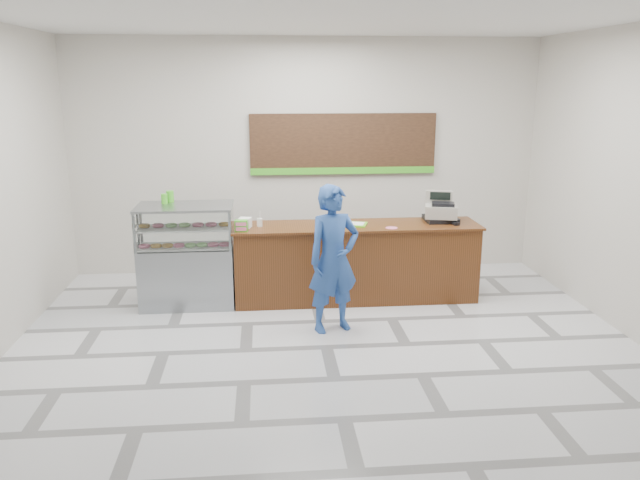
{
  "coord_description": "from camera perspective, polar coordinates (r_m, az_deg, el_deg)",
  "views": [
    {
      "loc": [
        -0.66,
        -6.38,
        2.88
      ],
      "look_at": [
        0.01,
        0.9,
        1.0
      ],
      "focal_mm": 35.0,
      "sensor_mm": 36.0,
      "label": 1
    }
  ],
  "objects": [
    {
      "name": "floor",
      "position": [
        7.03,
        0.61,
        -9.77
      ],
      "size": [
        7.0,
        7.0,
        0.0
      ],
      "primitive_type": "plane",
      "color": "silver",
      "rests_on": "ground"
    },
    {
      "name": "back_wall",
      "position": [
        9.47,
        -1.22,
        7.57
      ],
      "size": [
        7.0,
        0.0,
        7.0
      ],
      "primitive_type": "plane",
      "rotation": [
        1.57,
        0.0,
        0.0
      ],
      "color": "beige",
      "rests_on": "floor"
    },
    {
      "name": "ceiling",
      "position": [
        6.44,
        0.7,
        19.95
      ],
      "size": [
        7.0,
        7.0,
        0.0
      ],
      "primitive_type": "plane",
      "rotation": [
        3.14,
        0.0,
        0.0
      ],
      "color": "silver",
      "rests_on": "back_wall"
    },
    {
      "name": "sales_counter",
      "position": [
        8.36,
        3.29,
        -2.02
      ],
      "size": [
        3.26,
        0.76,
        1.03
      ],
      "color": "#572B12",
      "rests_on": "floor"
    },
    {
      "name": "display_case",
      "position": [
        8.29,
        -12.06,
        -1.32
      ],
      "size": [
        1.22,
        0.72,
        1.33
      ],
      "color": "gray",
      "rests_on": "floor"
    },
    {
      "name": "menu_board",
      "position": [
        9.46,
        2.15,
        8.67
      ],
      "size": [
        2.8,
        0.06,
        0.9
      ],
      "color": "black",
      "rests_on": "back_wall"
    },
    {
      "name": "cash_register",
      "position": [
        8.56,
        10.98,
        2.69
      ],
      "size": [
        0.51,
        0.53,
        0.4
      ],
      "rotation": [
        0.0,
        0.0,
        -0.25
      ],
      "color": "black",
      "rests_on": "sales_counter"
    },
    {
      "name": "card_terminal",
      "position": [
        8.41,
        12.22,
        1.51
      ],
      "size": [
        0.1,
        0.16,
        0.04
      ],
      "primitive_type": "cube",
      "rotation": [
        0.0,
        0.0,
        0.15
      ],
      "color": "black",
      "rests_on": "sales_counter"
    },
    {
      "name": "serving_tray",
      "position": [
        8.21,
        2.95,
        1.46
      ],
      "size": [
        0.44,
        0.37,
        0.02
      ],
      "rotation": [
        0.0,
        0.0,
        -0.3
      ],
      "color": "#6CD61F",
      "rests_on": "sales_counter"
    },
    {
      "name": "napkin_box",
      "position": [
        8.1,
        -6.87,
        1.57
      ],
      "size": [
        0.18,
        0.18,
        0.13
      ],
      "primitive_type": "cube",
      "rotation": [
        0.0,
        0.0,
        -0.23
      ],
      "color": "white",
      "rests_on": "sales_counter"
    },
    {
      "name": "straw_cup",
      "position": [
        8.14,
        -5.54,
        1.61
      ],
      "size": [
        0.07,
        0.07,
        0.11
      ],
      "primitive_type": "cylinder",
      "color": "silver",
      "rests_on": "sales_counter"
    },
    {
      "name": "promo_box",
      "position": [
        7.9,
        -7.22,
        1.31
      ],
      "size": [
        0.16,
        0.11,
        0.14
      ],
      "primitive_type": "cube",
      "rotation": [
        0.0,
        0.0,
        -0.03
      ],
      "color": "green",
      "rests_on": "sales_counter"
    },
    {
      "name": "donut_decal",
      "position": [
        8.08,
        6.56,
        1.1
      ],
      "size": [
        0.16,
        0.16,
        0.0
      ],
      "primitive_type": "cylinder",
      "color": "pink",
      "rests_on": "sales_counter"
    },
    {
      "name": "green_cup_left",
      "position": [
        8.29,
        -14.04,
        3.67
      ],
      "size": [
        0.08,
        0.08,
        0.13
      ],
      "primitive_type": "cylinder",
      "color": "green",
      "rests_on": "display_case"
    },
    {
      "name": "green_cup_right",
      "position": [
        8.39,
        -13.54,
        3.89
      ],
      "size": [
        0.1,
        0.1,
        0.15
      ],
      "primitive_type": "cylinder",
      "color": "green",
      "rests_on": "display_case"
    },
    {
      "name": "customer",
      "position": [
        7.22,
        1.25,
        -1.75
      ],
      "size": [
        0.74,
        0.61,
        1.74
      ],
      "primitive_type": "imported",
      "rotation": [
        0.0,
        0.0,
        0.35
      ],
      "color": "#264B97",
      "rests_on": "floor"
    }
  ]
}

